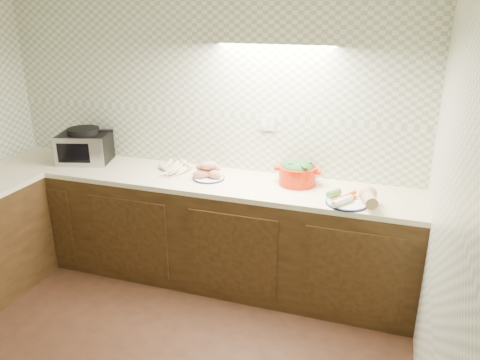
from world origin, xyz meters
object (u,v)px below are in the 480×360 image
(dutch_oven, at_px, (298,172))
(veg_plate, at_px, (357,197))
(sweet_potato_plate, at_px, (209,172))
(toaster_oven, at_px, (85,146))
(parsnip_pile, at_px, (172,169))
(onion_bowl, at_px, (209,169))

(dutch_oven, distance_m, veg_plate, 0.54)
(dutch_oven, bearing_deg, sweet_potato_plate, -171.51)
(toaster_oven, xyz_separation_m, veg_plate, (2.36, -0.21, -0.09))
(parsnip_pile, xyz_separation_m, onion_bowl, (0.31, 0.07, 0.01))
(sweet_potato_plate, distance_m, veg_plate, 1.18)
(parsnip_pile, bearing_deg, dutch_oven, 3.30)
(parsnip_pile, relative_size, onion_bowl, 3.14)
(toaster_oven, relative_size, veg_plate, 1.36)
(sweet_potato_plate, bearing_deg, dutch_oven, 8.58)
(parsnip_pile, distance_m, veg_plate, 1.53)
(toaster_oven, height_order, dutch_oven, toaster_oven)
(toaster_oven, height_order, veg_plate, toaster_oven)
(sweet_potato_plate, xyz_separation_m, veg_plate, (1.17, -0.15, -0.00))
(toaster_oven, distance_m, veg_plate, 2.37)
(veg_plate, bearing_deg, sweet_potato_plate, 172.82)
(parsnip_pile, height_order, veg_plate, veg_plate)
(parsnip_pile, xyz_separation_m, sweet_potato_plate, (0.35, -0.05, 0.02))
(parsnip_pile, xyz_separation_m, veg_plate, (1.52, -0.19, 0.02))
(toaster_oven, distance_m, parsnip_pile, 0.85)
(veg_plate, bearing_deg, parsnip_pile, 172.77)
(toaster_oven, xyz_separation_m, sweet_potato_plate, (1.19, -0.06, -0.09))
(parsnip_pile, relative_size, sweet_potato_plate, 1.65)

